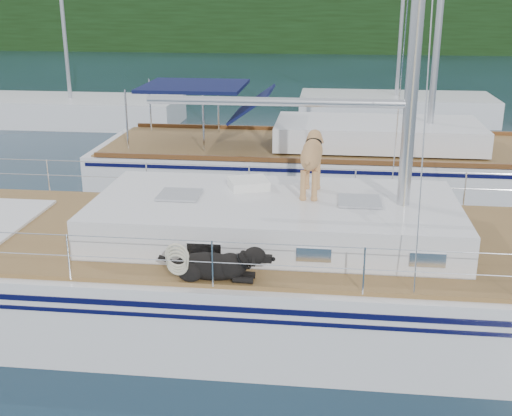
# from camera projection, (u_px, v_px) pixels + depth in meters

# --- Properties ---
(ground) EXTENTS (120.00, 120.00, 0.00)m
(ground) POSITION_uv_depth(u_px,v_px,m) (222.00, 309.00, 9.85)
(ground) COLOR black
(ground) RESTS_ON ground
(tree_line) EXTENTS (90.00, 3.00, 6.00)m
(tree_line) POSITION_uv_depth(u_px,v_px,m) (314.00, 14.00, 51.26)
(tree_line) COLOR black
(tree_line) RESTS_ON ground
(shore_bank) EXTENTS (92.00, 1.00, 1.20)m
(shore_bank) POSITION_uv_depth(u_px,v_px,m) (314.00, 44.00, 53.16)
(shore_bank) COLOR #595147
(shore_bank) RESTS_ON ground
(main_sailboat) EXTENTS (12.00, 3.80, 14.01)m
(main_sailboat) POSITION_uv_depth(u_px,v_px,m) (228.00, 270.00, 9.63)
(main_sailboat) COLOR white
(main_sailboat) RESTS_ON ground
(neighbor_sailboat) EXTENTS (11.00, 3.50, 13.30)m
(neighbor_sailboat) POSITION_uv_depth(u_px,v_px,m) (330.00, 166.00, 15.61)
(neighbor_sailboat) COLOR white
(neighbor_sailboat) RESTS_ON ground
(bg_boat_west) EXTENTS (8.00, 3.00, 11.65)m
(bg_boat_west) POSITION_uv_depth(u_px,v_px,m) (72.00, 111.00, 23.77)
(bg_boat_west) COLOR white
(bg_boat_west) RESTS_ON ground
(bg_boat_center) EXTENTS (7.20, 3.00, 11.65)m
(bg_boat_center) POSITION_uv_depth(u_px,v_px,m) (395.00, 108.00, 24.34)
(bg_boat_center) COLOR white
(bg_boat_center) RESTS_ON ground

